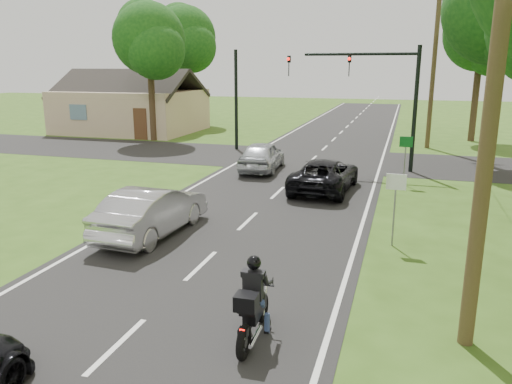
% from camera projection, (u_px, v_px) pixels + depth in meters
% --- Properties ---
extents(ground, '(140.00, 140.00, 0.00)m').
position_uv_depth(ground, '(201.00, 266.00, 12.96)').
color(ground, '#325116').
rests_on(ground, ground).
extents(road, '(8.00, 100.00, 0.01)m').
position_uv_depth(road, '(289.00, 182.00, 22.24)').
color(road, black).
rests_on(road, ground).
extents(cross_road, '(60.00, 7.00, 0.01)m').
position_uv_depth(cross_road, '(313.00, 159.00, 27.81)').
color(cross_road, black).
rests_on(cross_road, ground).
extents(motorcycle_rider, '(0.56, 1.97, 1.70)m').
position_uv_depth(motorcycle_rider, '(253.00, 308.00, 9.30)').
color(motorcycle_rider, black).
rests_on(motorcycle_rider, ground).
extents(dark_suv, '(2.49, 4.91, 1.33)m').
position_uv_depth(dark_suv, '(325.00, 175.00, 20.61)').
color(dark_suv, black).
rests_on(dark_suv, road).
extents(silver_sedan, '(1.82, 4.60, 1.49)m').
position_uv_depth(silver_sedan, '(152.00, 211.00, 15.20)').
color(silver_sedan, '#B7B7BC').
rests_on(silver_sedan, road).
extents(silver_suv, '(1.99, 4.38, 1.46)m').
position_uv_depth(silver_suv, '(262.00, 156.00, 24.60)').
color(silver_suv, '#AFB3B8').
rests_on(silver_suv, road).
extents(traffic_signal, '(6.38, 0.44, 6.00)m').
position_uv_depth(traffic_signal, '(376.00, 85.00, 24.01)').
color(traffic_signal, black).
rests_on(traffic_signal, ground).
extents(signal_pole_far, '(0.20, 0.20, 6.00)m').
position_uv_depth(signal_pole_far, '(236.00, 101.00, 30.39)').
color(signal_pole_far, black).
rests_on(signal_pole_far, ground).
extents(utility_pole_near, '(1.60, 0.28, 10.00)m').
position_uv_depth(utility_pole_near, '(497.00, 64.00, 8.12)').
color(utility_pole_near, brown).
rests_on(utility_pole_near, ground).
extents(utility_pole_far, '(1.60, 0.28, 10.00)m').
position_uv_depth(utility_pole_far, '(434.00, 65.00, 30.40)').
color(utility_pole_far, brown).
rests_on(utility_pole_far, ground).
extents(sign_white, '(0.55, 0.07, 2.12)m').
position_uv_depth(sign_white, '(396.00, 192.00, 14.02)').
color(sign_white, slate).
rests_on(sign_white, ground).
extents(sign_green, '(0.55, 0.07, 2.12)m').
position_uv_depth(sign_green, '(406.00, 149.00, 21.39)').
color(sign_green, slate).
rests_on(sign_green, ground).
extents(tree_row_d, '(5.76, 5.58, 10.45)m').
position_uv_depth(tree_row_d, '(506.00, 15.00, 24.15)').
color(tree_row_d, '#332316').
rests_on(tree_row_d, ground).
extents(tree_row_e, '(5.28, 5.12, 9.61)m').
position_uv_depth(tree_row_e, '(487.00, 38.00, 32.56)').
color(tree_row_e, '#332316').
rests_on(tree_row_e, ground).
extents(tree_left_near, '(5.12, 4.96, 9.22)m').
position_uv_depth(tree_left_near, '(151.00, 43.00, 33.01)').
color(tree_left_near, '#332316').
rests_on(tree_left_near, ground).
extents(tree_left_far, '(5.76, 5.58, 10.14)m').
position_uv_depth(tree_left_far, '(187.00, 41.00, 42.66)').
color(tree_left_far, '#332316').
rests_on(tree_left_far, ground).
extents(house, '(10.20, 8.00, 4.84)m').
position_uv_depth(house, '(132.00, 109.00, 39.28)').
color(house, tan).
rests_on(house, ground).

